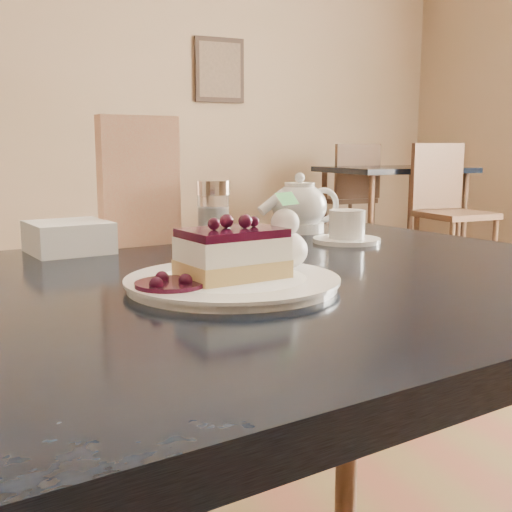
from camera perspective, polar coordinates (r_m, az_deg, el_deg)
name	(u,v)px	position (r m, az deg, el deg)	size (l,w,h in m)	color
main_table	(213,340)	(0.85, -3.87, -7.45)	(1.33, 0.99, 0.76)	black
dessert_plate	(232,283)	(0.79, -2.12, -2.39)	(0.26, 0.26, 0.01)	white
cheesecake_slice	(232,254)	(0.78, -2.13, 0.20)	(0.13, 0.10, 0.06)	tan
whipped_cream	(285,250)	(0.84, 2.58, 0.54)	(0.06, 0.06, 0.05)	white
berry_sauce	(170,284)	(0.74, -7.65, -2.52)	(0.08, 0.08, 0.01)	black
tea_set	(308,212)	(1.27, 4.63, 3.92)	(0.18, 0.28, 0.11)	white
menu_card	(140,181)	(1.13, -10.32, 6.54)	(0.14, 0.03, 0.22)	#FAEABC
sugar_shaker	(213,211)	(1.16, -3.82, 4.04)	(0.06, 0.06, 0.11)	white
napkin_stack	(69,237)	(1.09, -16.33, 1.63)	(0.12, 0.12, 0.05)	white
bg_table_far_right	(391,255)	(5.30, 11.91, 0.08)	(1.05, 1.89, 1.26)	black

